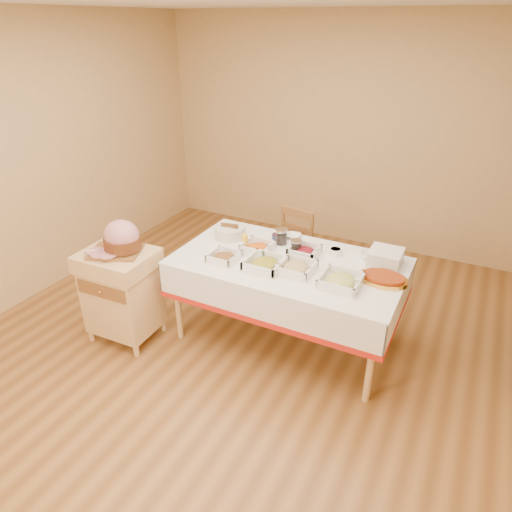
% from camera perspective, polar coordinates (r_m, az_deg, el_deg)
% --- Properties ---
extents(room_shell, '(5.00, 5.00, 5.00)m').
position_cam_1_polar(room_shell, '(3.32, -2.46, 6.64)').
color(room_shell, brown).
rests_on(room_shell, ground).
extents(dining_table, '(1.82, 1.02, 0.76)m').
position_cam_1_polar(dining_table, '(3.74, 4.03, -2.76)').
color(dining_table, '#E3BA7D').
rests_on(dining_table, ground).
extents(butcher_cart, '(0.59, 0.50, 0.81)m').
position_cam_1_polar(butcher_cart, '(3.99, -16.42, -4.11)').
color(butcher_cart, '#E3BA7D').
rests_on(butcher_cart, ground).
extents(dining_chair, '(0.45, 0.44, 0.87)m').
position_cam_1_polar(dining_chair, '(4.47, 4.13, 0.35)').
color(dining_chair, brown).
rests_on(dining_chair, ground).
extents(ham_on_board, '(0.41, 0.39, 0.27)m').
position_cam_1_polar(ham_on_board, '(3.77, -16.55, 2.03)').
color(ham_on_board, brown).
rests_on(ham_on_board, butcher_cart).
extents(serving_dish_a, '(0.23, 0.22, 0.10)m').
position_cam_1_polar(serving_dish_a, '(3.65, -4.04, -0.13)').
color(serving_dish_a, white).
rests_on(serving_dish_a, dining_table).
extents(serving_dish_b, '(0.28, 0.28, 0.11)m').
position_cam_1_polar(serving_dish_b, '(3.53, 1.11, -0.97)').
color(serving_dish_b, white).
rests_on(serving_dish_b, dining_table).
extents(serving_dish_c, '(0.27, 0.27, 0.11)m').
position_cam_1_polar(serving_dish_c, '(3.49, 5.03, -1.46)').
color(serving_dish_c, white).
rests_on(serving_dish_c, dining_table).
extents(serving_dish_d, '(0.29, 0.29, 0.11)m').
position_cam_1_polar(serving_dish_d, '(3.36, 10.54, -3.03)').
color(serving_dish_d, white).
rests_on(serving_dish_d, dining_table).
extents(serving_dish_e, '(0.25, 0.24, 0.11)m').
position_cam_1_polar(serving_dish_e, '(3.78, 0.19, 1.08)').
color(serving_dish_e, white).
rests_on(serving_dish_e, dining_table).
extents(serving_dish_f, '(0.24, 0.23, 0.11)m').
position_cam_1_polar(serving_dish_f, '(3.75, 6.04, 0.62)').
color(serving_dish_f, white).
rests_on(serving_dish_f, dining_table).
extents(small_bowl_left, '(0.12, 0.12, 0.06)m').
position_cam_1_polar(small_bowl_left, '(4.16, -2.23, 3.53)').
color(small_bowl_left, white).
rests_on(small_bowl_left, dining_table).
extents(small_bowl_mid, '(0.12, 0.12, 0.05)m').
position_cam_1_polar(small_bowl_mid, '(4.00, 2.85, 2.42)').
color(small_bowl_mid, '#1B2051').
rests_on(small_bowl_mid, dining_table).
extents(small_bowl_right, '(0.10, 0.10, 0.05)m').
position_cam_1_polar(small_bowl_right, '(3.79, 9.89, 0.59)').
color(small_bowl_right, white).
rests_on(small_bowl_right, dining_table).
extents(bowl_white_imported, '(0.14, 0.14, 0.03)m').
position_cam_1_polar(bowl_white_imported, '(4.05, 4.68, 2.52)').
color(bowl_white_imported, white).
rests_on(bowl_white_imported, dining_table).
extents(bowl_small_imported, '(0.19, 0.19, 0.05)m').
position_cam_1_polar(bowl_small_imported, '(3.79, 14.03, 0.03)').
color(bowl_small_imported, white).
rests_on(bowl_small_imported, dining_table).
extents(preserve_jar_left, '(0.11, 0.11, 0.14)m').
position_cam_1_polar(preserve_jar_left, '(3.91, 3.18, 2.37)').
color(preserve_jar_left, silver).
rests_on(preserve_jar_left, dining_table).
extents(preserve_jar_right, '(0.09, 0.09, 0.12)m').
position_cam_1_polar(preserve_jar_right, '(3.76, 5.04, 1.08)').
color(preserve_jar_right, silver).
rests_on(preserve_jar_right, dining_table).
extents(mustard_bottle, '(0.05, 0.05, 0.16)m').
position_cam_1_polar(mustard_bottle, '(3.81, -1.42, 1.88)').
color(mustard_bottle, yellow).
rests_on(mustard_bottle, dining_table).
extents(bread_basket, '(0.26, 0.26, 0.12)m').
position_cam_1_polar(bread_basket, '(4.04, -3.30, 3.02)').
color(bread_basket, silver).
rests_on(bread_basket, dining_table).
extents(plate_stack, '(0.25, 0.25, 0.12)m').
position_cam_1_polar(plate_stack, '(3.71, 15.87, -0.17)').
color(plate_stack, white).
rests_on(plate_stack, dining_table).
extents(brass_platter, '(0.36, 0.26, 0.05)m').
position_cam_1_polar(brass_platter, '(3.49, 15.62, -2.73)').
color(brass_platter, gold).
rests_on(brass_platter, dining_table).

